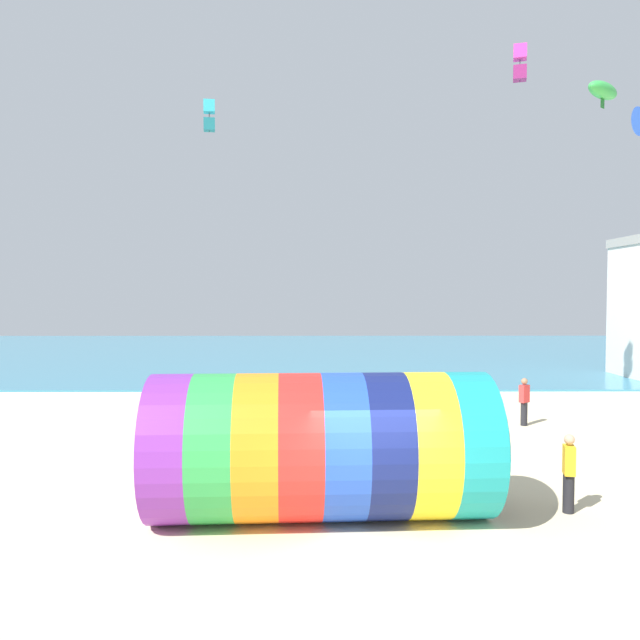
% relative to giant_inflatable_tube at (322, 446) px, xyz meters
% --- Properties ---
extents(ground_plane, '(120.00, 120.00, 0.00)m').
position_rel_giant_inflatable_tube_xyz_m(ground_plane, '(1.02, -2.04, -1.53)').
color(ground_plane, beige).
extents(sea, '(120.00, 40.00, 0.10)m').
position_rel_giant_inflatable_tube_xyz_m(sea, '(1.02, 37.04, -1.48)').
color(sea, teal).
rests_on(sea, ground).
extents(giant_inflatable_tube, '(7.21, 3.41, 3.07)m').
position_rel_giant_inflatable_tube_xyz_m(giant_inflatable_tube, '(0.00, 0.00, 0.00)').
color(giant_inflatable_tube, purple).
rests_on(giant_inflatable_tube, ground).
extents(kite_handler, '(0.29, 0.40, 1.71)m').
position_rel_giant_inflatable_tube_xyz_m(kite_handler, '(5.33, 0.26, -0.66)').
color(kite_handler, black).
rests_on(kite_handler, ground).
extents(kite_cyan_box, '(0.49, 0.49, 1.23)m').
position_rel_giant_inflatable_tube_xyz_m(kite_cyan_box, '(-4.23, 11.34, 10.07)').
color(kite_cyan_box, '#2DB2C6').
extents(kite_green_parafoil, '(1.57, 1.48, 0.82)m').
position_rel_giant_inflatable_tube_xyz_m(kite_green_parafoil, '(8.43, 5.78, 9.26)').
color(kite_green_parafoil, green).
extents(kite_magenta_box, '(0.65, 0.65, 1.49)m').
position_rel_giant_inflatable_tube_xyz_m(kite_magenta_box, '(8.17, 12.64, 12.58)').
color(kite_magenta_box, '#D1339E').
extents(bystander_near_water, '(0.42, 0.35, 1.70)m').
position_rel_giant_inflatable_tube_xyz_m(bystander_near_water, '(-2.27, 5.11, -0.66)').
color(bystander_near_water, '#726651').
rests_on(bystander_near_water, ground).
extents(bystander_mid_beach, '(0.42, 0.39, 1.72)m').
position_rel_giant_inflatable_tube_xyz_m(bystander_mid_beach, '(7.37, 9.22, -0.65)').
color(bystander_mid_beach, black).
rests_on(bystander_mid_beach, ground).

